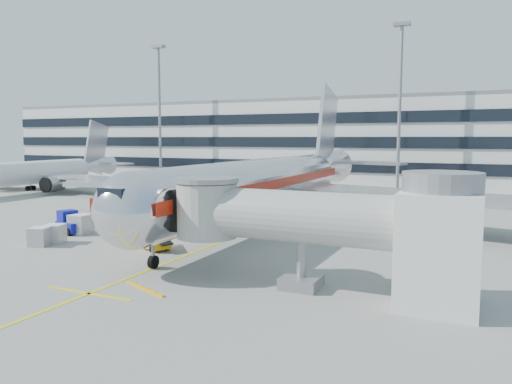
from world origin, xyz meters
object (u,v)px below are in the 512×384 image
at_px(cargo_container_left, 54,234).
at_px(ramp_worker, 127,223).
at_px(cargo_container_right, 81,224).
at_px(main_jet, 269,182).
at_px(baggage_tug, 70,223).
at_px(cargo_container_front, 40,237).
at_px(belt_loader, 150,241).

relative_size(cargo_container_left, ramp_worker, 1.05).
bearing_deg(cargo_container_right, main_jet, 43.39).
bearing_deg(baggage_tug, cargo_container_front, -69.69).
bearing_deg(cargo_container_front, ramp_worker, 69.24).
distance_m(main_jet, belt_loader, 15.68).
distance_m(belt_loader, ramp_worker, 7.22).
height_order(belt_loader, baggage_tug, baggage_tug).
bearing_deg(cargo_container_front, cargo_container_left, 82.78).
bearing_deg(cargo_container_left, belt_loader, 11.60).
relative_size(cargo_container_right, ramp_worker, 1.02).
bearing_deg(belt_loader, ramp_worker, 143.35).
xyz_separation_m(main_jet, ramp_worker, (-9.79, -10.41, -3.35)).
xyz_separation_m(cargo_container_front, ramp_worker, (2.80, 7.39, 0.12)).
bearing_deg(cargo_container_right, belt_loader, -13.08).
height_order(cargo_container_front, ramp_worker, ramp_worker).
bearing_deg(main_jet, cargo_container_front, -125.27).
distance_m(cargo_container_front, ramp_worker, 7.91).
relative_size(belt_loader, ramp_worker, 2.44).
bearing_deg(cargo_container_front, main_jet, 54.73).
height_order(baggage_tug, cargo_container_front, baggage_tug).
distance_m(cargo_container_right, cargo_container_front, 5.29).
bearing_deg(ramp_worker, cargo_container_left, -143.16).
height_order(baggage_tug, cargo_container_right, baggage_tug).
bearing_deg(cargo_container_left, main_jet, 52.94).
xyz_separation_m(cargo_container_right, cargo_container_front, (0.69, -5.24, -0.14)).
height_order(main_jet, cargo_container_right, main_jet).
bearing_deg(belt_loader, main_jet, 74.79).
distance_m(baggage_tug, cargo_container_right, 1.21).
xyz_separation_m(main_jet, cargo_container_right, (-13.28, -12.56, -3.33)).
relative_size(belt_loader, cargo_container_right, 2.40).
xyz_separation_m(cargo_container_right, ramp_worker, (3.49, 2.15, -0.02)).
height_order(baggage_tug, ramp_worker, baggage_tug).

